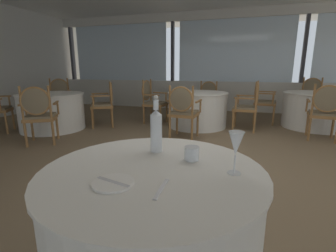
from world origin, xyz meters
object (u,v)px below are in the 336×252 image
at_px(dining_chair_0_1, 262,98).
at_px(dining_chair_1_2, 207,96).
at_px(dining_chair_0_0, 312,95).
at_px(dining_chair_0_2, 325,109).
at_px(dining_chair_1_3, 152,98).
at_px(dining_chair_2_1, 59,96).
at_px(wine_glass, 236,144).
at_px(dining_chair_1_1, 250,103).
at_px(dining_chair_2_0, 106,101).
at_px(water_bottle, 156,129).
at_px(dining_chair_1_0, 183,108).
at_px(dining_chair_2_3, 39,111).
at_px(water_tumbler, 192,153).
at_px(side_plate, 113,183).

distance_m(dining_chair_0_1, dining_chair_1_2, 1.30).
xyz_separation_m(dining_chair_0_0, dining_chair_0_2, (-0.29, -2.17, -0.02)).
bearing_deg(dining_chair_1_3, dining_chair_0_2, -5.57).
xyz_separation_m(dining_chair_0_1, dining_chair_2_1, (-4.68, -0.98, 0.02)).
relative_size(wine_glass, dining_chair_0_1, 0.22).
distance_m(wine_glass, dining_chair_1_1, 3.95).
bearing_deg(dining_chair_0_1, dining_chair_2_0, -149.90).
relative_size(water_bottle, dining_chair_0_2, 0.35).
distance_m(dining_chair_0_2, dining_chair_1_3, 3.36).
height_order(wine_glass, dining_chair_0_0, dining_chair_0_0).
height_order(dining_chair_1_0, dining_chair_1_2, dining_chair_1_0).
relative_size(dining_chair_1_0, dining_chair_2_3, 0.98).
height_order(wine_glass, dining_chair_0_2, dining_chair_0_2).
distance_m(water_bottle, dining_chair_2_0, 3.99).
bearing_deg(dining_chair_1_0, dining_chair_0_0, -39.89).
relative_size(water_tumbler, dining_chair_0_1, 0.08).
xyz_separation_m(side_plate, dining_chair_2_0, (-2.26, 3.71, -0.18)).
relative_size(dining_chair_0_0, dining_chair_1_1, 1.06).
height_order(dining_chair_0_0, dining_chair_1_2, dining_chair_0_0).
relative_size(dining_chair_0_1, dining_chair_1_1, 1.00).
bearing_deg(dining_chair_0_2, dining_chair_0_0, -0.00).
bearing_deg(dining_chair_1_2, dining_chair_0_2, 58.71).
distance_m(water_bottle, dining_chair_2_3, 3.19).
distance_m(water_tumbler, dining_chair_0_1, 4.69).
height_order(side_plate, dining_chair_1_2, dining_chair_1_2).
bearing_deg(dining_chair_2_1, water_tumbler, 15.54).
relative_size(dining_chair_0_2, dining_chair_1_3, 1.00).
bearing_deg(dining_chair_1_3, water_tumbler, -62.86).
bearing_deg(dining_chair_0_1, water_tumbler, -90.50).
bearing_deg(dining_chair_0_0, wine_glass, -8.54).
distance_m(side_plate, wine_glass, 0.59).
height_order(water_bottle, dining_chair_1_2, water_bottle).
distance_m(side_plate, dining_chair_2_0, 4.35).
xyz_separation_m(side_plate, dining_chair_1_3, (-1.45, 4.33, -0.18)).
height_order(water_tumbler, dining_chair_0_2, dining_chair_0_2).
xyz_separation_m(dining_chair_1_1, dining_chair_2_0, (-2.94, -0.49, 0.00)).
bearing_deg(dining_chair_2_3, dining_chair_1_1, -91.01).
xyz_separation_m(water_tumbler, dining_chair_1_1, (0.41, 3.82, -0.22)).
height_order(dining_chair_0_0, dining_chair_2_1, dining_chair_0_0).
bearing_deg(dining_chair_0_1, dining_chair_1_2, 174.49).
height_order(dining_chair_0_1, dining_chair_2_1, dining_chair_2_1).
bearing_deg(dining_chair_2_3, wine_glass, -154.35).
relative_size(wine_glass, dining_chair_2_1, 0.21).
distance_m(wine_glass, dining_chair_1_3, 4.52).
relative_size(dining_chair_0_2, dining_chair_2_1, 0.98).
bearing_deg(dining_chair_1_3, dining_chair_2_0, -138.79).
relative_size(water_tumbler, dining_chair_1_1, 0.08).
height_order(dining_chair_2_0, dining_chair_2_1, dining_chair_2_1).
xyz_separation_m(dining_chair_2_1, dining_chair_2_3, (1.14, -1.82, -0.02)).
bearing_deg(dining_chair_1_2, dining_chair_1_1, 45.13).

